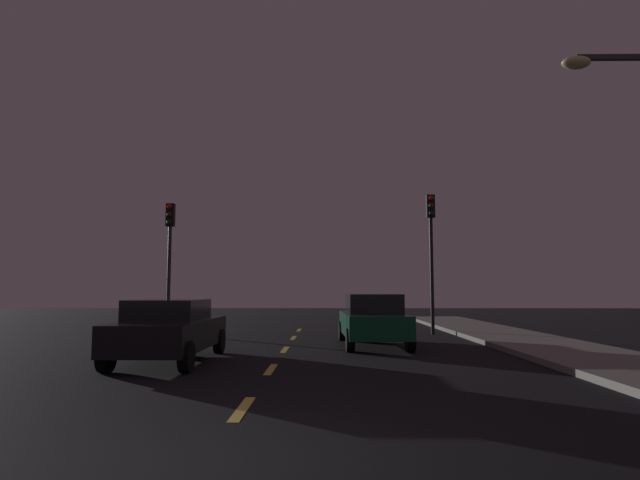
% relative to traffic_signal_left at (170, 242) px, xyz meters
% --- Properties ---
extents(ground_plane, '(80.00, 80.00, 0.00)m').
position_rel_traffic_signal_left_xyz_m(ground_plane, '(4.98, -8.62, -3.56)').
color(ground_plane, black).
extents(sidewalk_curb_right, '(3.00, 40.00, 0.15)m').
position_rel_traffic_signal_left_xyz_m(sidewalk_curb_right, '(12.48, -8.62, -3.48)').
color(sidewalk_curb_right, gray).
rests_on(sidewalk_curb_right, ground_plane).
extents(lane_stripe_second, '(0.16, 1.60, 0.01)m').
position_rel_traffic_signal_left_xyz_m(lane_stripe_second, '(4.98, -13.02, -3.55)').
color(lane_stripe_second, '#EACC4C').
rests_on(lane_stripe_second, ground_plane).
extents(lane_stripe_third, '(0.16, 1.60, 0.01)m').
position_rel_traffic_signal_left_xyz_m(lane_stripe_third, '(4.98, -9.22, -3.55)').
color(lane_stripe_third, '#EACC4C').
rests_on(lane_stripe_third, ground_plane).
extents(lane_stripe_fourth, '(0.16, 1.60, 0.01)m').
position_rel_traffic_signal_left_xyz_m(lane_stripe_fourth, '(4.98, -5.42, -3.55)').
color(lane_stripe_fourth, '#EACC4C').
rests_on(lane_stripe_fourth, ground_plane).
extents(lane_stripe_fifth, '(0.16, 1.60, 0.01)m').
position_rel_traffic_signal_left_xyz_m(lane_stripe_fifth, '(4.98, -1.62, -3.55)').
color(lane_stripe_fifth, '#EACC4C').
rests_on(lane_stripe_fifth, ground_plane).
extents(lane_stripe_sixth, '(0.16, 1.60, 0.01)m').
position_rel_traffic_signal_left_xyz_m(lane_stripe_sixth, '(4.98, 2.18, -3.55)').
color(lane_stripe_sixth, '#EACC4C').
rests_on(lane_stripe_sixth, ground_plane).
extents(traffic_signal_left, '(0.32, 0.38, 5.09)m').
position_rel_traffic_signal_left_xyz_m(traffic_signal_left, '(0.00, 0.00, 0.00)').
color(traffic_signal_left, '#2D2D30').
rests_on(traffic_signal_left, ground_plane).
extents(traffic_signal_right, '(0.32, 0.38, 5.42)m').
position_rel_traffic_signal_left_xyz_m(traffic_signal_right, '(10.23, 0.00, 0.21)').
color(traffic_signal_right, black).
rests_on(traffic_signal_right, ground_plane).
extents(car_stopped_ahead, '(2.00, 4.58, 1.56)m').
position_rel_traffic_signal_left_xyz_m(car_stopped_ahead, '(7.56, -4.34, -2.77)').
color(car_stopped_ahead, '#0F4C2D').
rests_on(car_stopped_ahead, ground_plane).
extents(car_adjacent_lane, '(1.88, 4.51, 1.45)m').
position_rel_traffic_signal_left_xyz_m(car_adjacent_lane, '(2.48, -8.09, -2.80)').
color(car_adjacent_lane, black).
rests_on(car_adjacent_lane, ground_plane).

